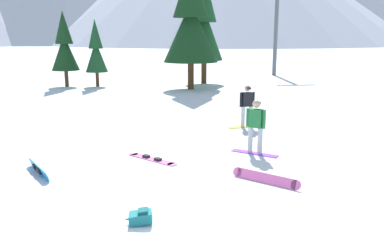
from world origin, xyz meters
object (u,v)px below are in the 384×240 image
(loose_snowboard_near_left, at_px, (266,178))
(backpack_teal, at_px, (141,217))
(snowboarder_background, at_px, (247,105))
(ski_lift_tower, at_px, (276,22))
(snowboarder_midground, at_px, (256,126))
(pine_tree_leaning, at_px, (96,50))
(pine_tree_broad, at_px, (204,25))
(loose_snowboard_far_spare, at_px, (152,159))
(pine_tree_young, at_px, (64,46))
(pine_tree_tall, at_px, (191,21))
(loose_snowboard_near_right, at_px, (38,169))

(loose_snowboard_near_left, relative_size, backpack_teal, 2.59)
(snowboarder_background, xyz_separation_m, ski_lift_tower, (8.64, 19.82, 3.94))
(snowboarder_midground, distance_m, snowboarder_background, 3.62)
(ski_lift_tower, bearing_deg, pine_tree_leaning, -159.69)
(snowboarder_midground, height_order, pine_tree_broad, pine_tree_broad)
(loose_snowboard_far_spare, relative_size, backpack_teal, 2.89)
(loose_snowboard_far_spare, xyz_separation_m, pine_tree_young, (-5.06, 17.97, 2.88))
(pine_tree_broad, height_order, pine_tree_leaning, pine_tree_broad)
(loose_snowboard_near_left, relative_size, pine_tree_young, 0.26)
(snowboarder_midground, relative_size, pine_tree_tall, 0.20)
(loose_snowboard_far_spare, bearing_deg, pine_tree_leaning, 99.25)
(loose_snowboard_near_right, height_order, pine_tree_leaning, pine_tree_leaning)
(loose_snowboard_near_right, bearing_deg, pine_tree_leaning, 89.42)
(loose_snowboard_far_spare, relative_size, ski_lift_tower, 0.19)
(snowboarder_midground, distance_m, pine_tree_leaning, 18.71)
(ski_lift_tower, bearing_deg, pine_tree_young, -162.81)
(loose_snowboard_near_right, xyz_separation_m, pine_tree_tall, (6.63, 16.02, 4.44))
(loose_snowboard_far_spare, xyz_separation_m, pine_tree_leaning, (-2.88, 17.70, 2.56))
(loose_snowboard_near_left, distance_m, pine_tree_young, 21.90)
(snowboarder_midground, distance_m, ski_lift_tower, 25.50)
(loose_snowboard_far_spare, height_order, backpack_teal, backpack_teal)
(pine_tree_tall, bearing_deg, snowboarder_midground, -91.32)
(loose_snowboard_near_right, bearing_deg, pine_tree_young, 96.07)
(snowboarder_midground, xyz_separation_m, pine_tree_leaning, (-6.09, 17.61, 1.69))
(loose_snowboard_far_spare, relative_size, loose_snowboard_near_right, 0.99)
(pine_tree_broad, bearing_deg, snowboarder_midground, -95.77)
(loose_snowboard_near_left, bearing_deg, loose_snowboard_near_right, 164.84)
(snowboarder_midground, height_order, backpack_teal, snowboarder_midground)
(snowboarder_background, bearing_deg, ski_lift_tower, 66.46)
(pine_tree_broad, height_order, ski_lift_tower, ski_lift_tower)
(loose_snowboard_near_right, height_order, pine_tree_broad, pine_tree_broad)
(snowboarder_background, distance_m, pine_tree_young, 17.09)
(loose_snowboard_near_right, relative_size, backpack_teal, 2.91)
(loose_snowboard_far_spare, height_order, ski_lift_tower, ski_lift_tower)
(loose_snowboard_near_right, relative_size, ski_lift_tower, 0.19)
(backpack_teal, xyz_separation_m, pine_tree_young, (-4.61, 21.99, 2.76))
(snowboarder_background, bearing_deg, backpack_teal, -120.28)
(snowboarder_background, distance_m, loose_snowboard_far_spare, 5.47)
(snowboarder_midground, distance_m, pine_tree_tall, 15.61)
(ski_lift_tower, bearing_deg, loose_snowboard_near_left, -111.09)
(pine_tree_young, bearing_deg, backpack_teal, -78.16)
(snowboarder_midground, height_order, loose_snowboard_near_right, snowboarder_midground)
(snowboarder_midground, distance_m, loose_snowboard_near_right, 6.38)
(pine_tree_leaning, bearing_deg, loose_snowboard_near_right, -90.58)
(snowboarder_midground, relative_size, pine_tree_young, 0.32)
(pine_tree_broad, relative_size, ski_lift_tower, 0.96)
(backpack_teal, bearing_deg, pine_tree_broad, 76.14)
(loose_snowboard_far_spare, xyz_separation_m, pine_tree_tall, (3.56, 15.26, 4.55))
(loose_snowboard_near_right, distance_m, backpack_teal, 4.18)
(pine_tree_broad, bearing_deg, pine_tree_tall, -116.38)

